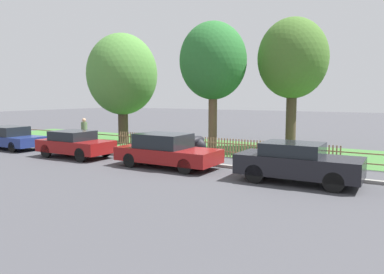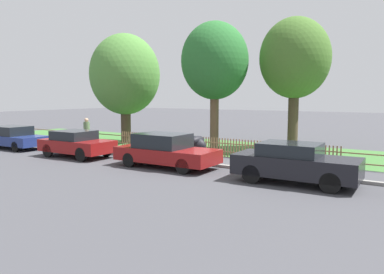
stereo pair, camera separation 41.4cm
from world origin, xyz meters
The scene contains 13 objects.
ground_plane centered at (0.00, 0.00, 0.00)m, with size 120.00×120.00×0.00m, color #424247.
kerb_stone centered at (0.00, 0.10, 0.06)m, with size 39.35×0.20×0.12m, color gray.
grass_strip centered at (0.00, 5.68, 0.01)m, with size 39.35×6.15×0.01m, color #3D7033.
park_fence centered at (0.00, 2.61, 0.46)m, with size 39.35×0.05×0.93m.
parked_car_silver_hatchback centered at (-10.99, -1.18, 0.64)m, with size 4.08×1.81×1.28m.
parked_car_black_saloon centered at (-5.53, -1.32, 0.68)m, with size 3.80×1.84×1.30m.
parked_car_navy_estate centered at (-0.22, -1.10, 0.71)m, with size 4.43×1.86×1.42m.
parked_car_red_compact centered at (5.31, -1.14, 0.73)m, with size 4.22×1.81×1.40m.
covered_motorcycle centered at (-0.31, 1.14, 0.69)m, with size 1.83×0.94×1.14m.
tree_nearest_kerb centered at (-7.27, 4.19, 4.33)m, with size 4.41×4.41×6.90m.
tree_behind_motorcycle centered at (-1.11, 4.76, 4.91)m, with size 3.75×3.75×7.11m.
tree_mid_park centered at (2.81, 6.62, 4.99)m, with size 3.80×3.80×7.24m.
pedestrian_near_fence centered at (-7.60, 1.22, 0.98)m, with size 0.45×0.45×1.74m.
Camera 1 is at (8.77, -13.95, 3.01)m, focal length 35.00 mm.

